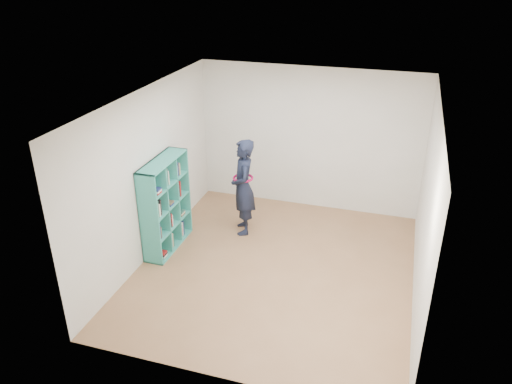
% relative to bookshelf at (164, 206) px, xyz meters
% --- Properties ---
extents(floor, '(4.50, 4.50, 0.00)m').
position_rel_bookshelf_xyz_m(floor, '(1.85, -0.12, -0.73)').
color(floor, '#895F3E').
rests_on(floor, ground).
extents(ceiling, '(4.50, 4.50, 0.00)m').
position_rel_bookshelf_xyz_m(ceiling, '(1.85, -0.12, 1.87)').
color(ceiling, white).
rests_on(ceiling, wall_back).
extents(wall_left, '(0.02, 4.50, 2.60)m').
position_rel_bookshelf_xyz_m(wall_left, '(-0.15, -0.12, 0.57)').
color(wall_left, beige).
rests_on(wall_left, floor).
extents(wall_right, '(0.02, 4.50, 2.60)m').
position_rel_bookshelf_xyz_m(wall_right, '(3.85, -0.12, 0.57)').
color(wall_right, beige).
rests_on(wall_right, floor).
extents(wall_back, '(4.00, 0.02, 2.60)m').
position_rel_bookshelf_xyz_m(wall_back, '(1.85, 2.13, 0.57)').
color(wall_back, beige).
rests_on(wall_back, floor).
extents(wall_front, '(4.00, 0.02, 2.60)m').
position_rel_bookshelf_xyz_m(wall_front, '(1.85, -2.37, 0.57)').
color(wall_front, beige).
rests_on(wall_front, floor).
extents(bookshelf, '(0.33, 1.13, 1.50)m').
position_rel_bookshelf_xyz_m(bookshelf, '(0.00, 0.00, 0.00)').
color(bookshelf, teal).
rests_on(bookshelf, floor).
extents(person, '(0.60, 0.70, 1.64)m').
position_rel_bookshelf_xyz_m(person, '(1.03, 0.83, 0.09)').
color(person, black).
rests_on(person, floor).
extents(smartphone, '(0.06, 0.09, 0.13)m').
position_rel_bookshelf_xyz_m(smartphone, '(0.86, 0.86, 0.20)').
color(smartphone, silver).
rests_on(smartphone, person).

